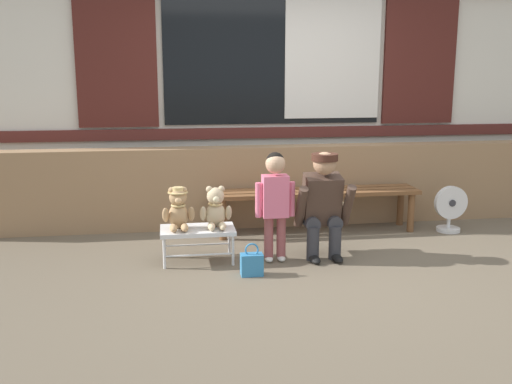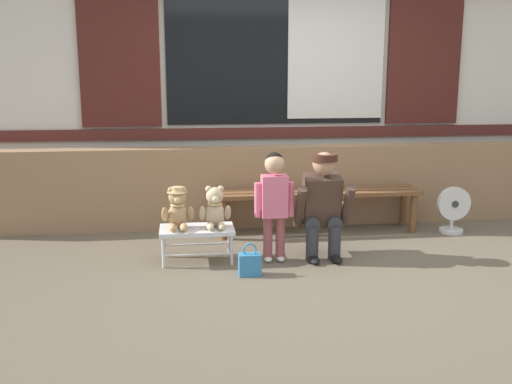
{
  "view_description": "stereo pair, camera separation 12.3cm",
  "coord_description": "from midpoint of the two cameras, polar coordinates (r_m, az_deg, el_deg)",
  "views": [
    {
      "loc": [
        -1.18,
        -4.64,
        1.64
      ],
      "look_at": [
        -0.39,
        0.53,
        0.55
      ],
      "focal_mm": 41.29,
      "sensor_mm": 36.0,
      "label": 1
    },
    {
      "loc": [
        -1.06,
        -4.66,
        1.64
      ],
      "look_at": [
        -0.39,
        0.53,
        0.55
      ],
      "focal_mm": 41.29,
      "sensor_mm": 36.0,
      "label": 2
    }
  ],
  "objects": [
    {
      "name": "floor_fan",
      "position": [
        6.33,
        19.08,
        -1.68
      ],
      "size": [
        0.34,
        0.24,
        0.48
      ],
      "color": "silver",
      "rests_on": "ground"
    },
    {
      "name": "child_standing",
      "position": [
        5.04,
        2.49,
        -0.27
      ],
      "size": [
        0.35,
        0.18,
        0.96
      ],
      "color": "#994C4C",
      "rests_on": "ground"
    },
    {
      "name": "brick_low_wall",
      "position": [
        6.3,
        3.08,
        0.62
      ],
      "size": [
        6.81,
        0.25,
        0.85
      ],
      "primitive_type": "cube",
      "color": "#997551",
      "rests_on": "ground"
    },
    {
      "name": "teddy_bear_with_hat",
      "position": [
        5.08,
        -6.91,
        -1.63
      ],
      "size": [
        0.28,
        0.27,
        0.36
      ],
      "color": "tan",
      "rests_on": "small_display_bench"
    },
    {
      "name": "adult_crouching",
      "position": [
        5.2,
        7.19,
        -1.21
      ],
      "size": [
        0.5,
        0.49,
        0.95
      ],
      "color": "#333338",
      "rests_on": "ground"
    },
    {
      "name": "shop_facade",
      "position": [
        6.69,
        2.44,
        13.9
      ],
      "size": [
        6.94,
        0.26,
        3.79
      ],
      "color": "silver",
      "rests_on": "ground"
    },
    {
      "name": "wooden_bench_long",
      "position": [
        6.02,
        6.58,
        -0.46
      ],
      "size": [
        2.1,
        0.4,
        0.44
      ],
      "color": "brown",
      "rests_on": "ground"
    },
    {
      "name": "ground_plane",
      "position": [
        5.06,
        5.93,
        -7.23
      ],
      "size": [
        60.0,
        60.0,
        0.0
      ],
      "primitive_type": "plane",
      "color": "brown"
    },
    {
      "name": "handbag_on_ground",
      "position": [
        4.81,
        0.13,
        -6.98
      ],
      "size": [
        0.18,
        0.11,
        0.27
      ],
      "color": "teal",
      "rests_on": "ground"
    },
    {
      "name": "teddy_bear_plain",
      "position": [
        5.09,
        -3.3,
        -1.63
      ],
      "size": [
        0.28,
        0.26,
        0.36
      ],
      "color": "#CCB289",
      "rests_on": "small_display_bench"
    },
    {
      "name": "small_display_bench",
      "position": [
        5.13,
        -5.06,
        -3.83
      ],
      "size": [
        0.64,
        0.36,
        0.3
      ],
      "color": "silver",
      "rests_on": "ground"
    }
  ]
}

